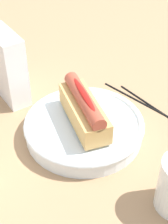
{
  "coord_description": "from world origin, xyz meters",
  "views": [
    {
      "loc": [
        -0.39,
        0.24,
        0.44
      ],
      "look_at": [
        0.03,
        0.01,
        0.06
      ],
      "focal_mm": 53.87,
      "sensor_mm": 36.0,
      "label": 1
    }
  ],
  "objects_px": {
    "serving_bowl": "(84,127)",
    "chopstick_far": "(157,109)",
    "napkin_box": "(7,66)",
    "chopstick_near": "(144,103)",
    "hotdog_front": "(84,109)"
  },
  "relations": [
    {
      "from": "serving_bowl",
      "to": "chopstick_far",
      "type": "relative_size",
      "value": 1.02
    },
    {
      "from": "serving_bowl",
      "to": "napkin_box",
      "type": "xyz_separation_m",
      "value": [
        0.19,
        0.08,
        0.06
      ]
    },
    {
      "from": "napkin_box",
      "to": "chopstick_near",
      "type": "height_order",
      "value": "napkin_box"
    },
    {
      "from": "hotdog_front",
      "to": "chopstick_far",
      "type": "relative_size",
      "value": 0.71
    },
    {
      "from": "napkin_box",
      "to": "chopstick_near",
      "type": "distance_m",
      "value": 0.3
    },
    {
      "from": "napkin_box",
      "to": "chopstick_near",
      "type": "relative_size",
      "value": 0.68
    },
    {
      "from": "hotdog_front",
      "to": "napkin_box",
      "type": "distance_m",
      "value": 0.2
    },
    {
      "from": "chopstick_far",
      "to": "napkin_box",
      "type": "bearing_deg",
      "value": 42.81
    },
    {
      "from": "serving_bowl",
      "to": "hotdog_front",
      "type": "bearing_deg",
      "value": 153.43
    },
    {
      "from": "napkin_box",
      "to": "chopstick_far",
      "type": "relative_size",
      "value": 0.68
    },
    {
      "from": "serving_bowl",
      "to": "chopstick_near",
      "type": "bearing_deg",
      "value": -82.78
    },
    {
      "from": "serving_bowl",
      "to": "chopstick_near",
      "type": "height_order",
      "value": "serving_bowl"
    },
    {
      "from": "chopstick_far",
      "to": "chopstick_near",
      "type": "bearing_deg",
      "value": 13.12
    },
    {
      "from": "napkin_box",
      "to": "serving_bowl",
      "type": "bearing_deg",
      "value": -162.0
    },
    {
      "from": "serving_bowl",
      "to": "chopstick_far",
      "type": "xyz_separation_m",
      "value": [
        -0.01,
        -0.17,
        -0.02
      ]
    }
  ]
}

